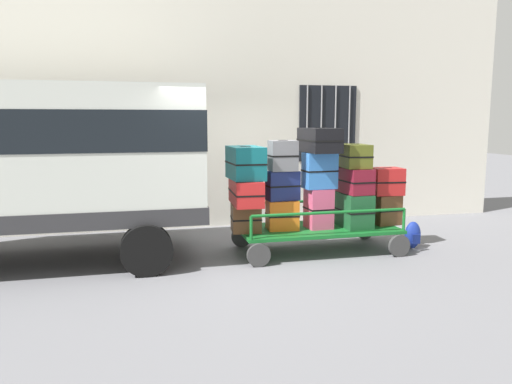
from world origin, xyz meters
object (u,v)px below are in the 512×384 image
suitcase_center_bottom (319,208)px  suitcase_right_middle (387,181)px  suitcase_midleft_middle (283,186)px  suitcase_midright_middle (352,180)px  suitcase_left_bottom (246,218)px  suitcase_midright_bottom (353,210)px  suitcase_right_bottom (384,209)px  suitcase_center_top (319,140)px  luggage_cart (318,231)px  suitcase_midleft_bottom (282,215)px  van (36,155)px  suitcase_midleft_top (283,156)px  suitcase_left_top (245,163)px  suitcase_center_middle (320,171)px  suitcase_midright_top (355,156)px  suitcase_left_middle (246,192)px  backpack (413,235)px

suitcase_center_bottom → suitcase_right_middle: suitcase_right_middle is taller
suitcase_midleft_middle → suitcase_midright_middle: (1.16, 0.03, 0.05)m
suitcase_left_bottom → suitcase_midright_bottom: bearing=-0.9°
suitcase_right_middle → suitcase_right_bottom: bearing=90.0°
suitcase_center_top → suitcase_right_middle: bearing=-0.5°
luggage_cart → suitcase_midleft_bottom: (-0.58, 0.02, 0.28)m
suitcase_midright_middle → suitcase_right_bottom: 0.76m
suitcase_midright_bottom → van: bearing=175.2°
suitcase_left_bottom → suitcase_midleft_middle: bearing=0.4°
van → suitcase_midleft_top: (3.55, -0.37, -0.05)m
suitcase_left_top → suitcase_center_top: size_ratio=0.89×
suitcase_center_middle → van: bearing=174.3°
suitcase_left_bottom → suitcase_center_bottom: bearing=-1.4°
suitcase_center_top → suitcase_midright_top: size_ratio=1.44×
suitcase_right_middle → van: bearing=175.8°
suitcase_left_middle → backpack: bearing=-3.8°
suitcase_left_bottom → suitcase_midleft_middle: size_ratio=0.91×
suitcase_center_middle → suitcase_right_middle: suitcase_center_middle is taller
suitcase_left_bottom → suitcase_right_middle: (2.32, -0.02, 0.50)m
suitcase_midleft_bottom → backpack: 2.20m
suitcase_center_bottom → suitcase_right_middle: bearing=0.6°
suitcase_right_bottom → suitcase_right_middle: 0.46m
suitcase_midright_bottom → suitcase_right_bottom: 0.58m
van → backpack: size_ratio=10.57×
suitcase_center_bottom → suitcase_center_top: (-0.00, 0.02, 1.06)m
suitcase_midright_middle → backpack: size_ratio=1.89×
suitcase_center_top → suitcase_center_middle: bearing=-90.0°
van → backpack: 5.90m
suitcase_midleft_bottom → suitcase_center_middle: bearing=-5.9°
suitcase_midleft_bottom → suitcase_midright_middle: (1.16, 0.01, 0.51)m
suitcase_center_middle → suitcase_midright_top: 0.62m
suitcase_left_top → suitcase_midleft_bottom: 1.00m
van → suitcase_right_bottom: 5.39m
suitcase_left_top → suitcase_midleft_middle: size_ratio=1.47×
suitcase_midleft_bottom → suitcase_left_middle: bearing=-178.1°
suitcase_center_top → suitcase_midright_bottom: suitcase_center_top is taller
suitcase_center_middle → suitcase_midright_bottom: bearing=1.7°
suitcase_left_top → suitcase_center_top: 1.21m
suitcase_center_bottom → suitcase_midright_bottom: 0.58m
suitcase_midleft_bottom → backpack: suitcase_midleft_bottom is taller
suitcase_left_top → suitcase_midright_bottom: 1.91m
suitcase_midleft_middle → suitcase_right_middle: bearing=-0.7°
suitcase_center_middle → suitcase_right_middle: bearing=1.3°
suitcase_midleft_top → suitcase_right_bottom: suitcase_midleft_top is taller
suitcase_left_middle → suitcase_midright_bottom: bearing=-0.8°
van → backpack: bearing=-5.6°
suitcase_midleft_middle → backpack: 2.33m
suitcase_center_bottom → suitcase_left_middle: bearing=178.7°
suitcase_midright_bottom → backpack: size_ratio=1.68×
suitcase_left_top → suitcase_midleft_top: (0.58, -0.02, 0.10)m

